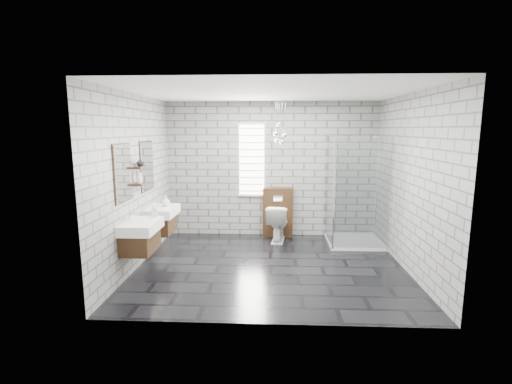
# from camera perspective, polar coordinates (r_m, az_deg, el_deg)

# --- Properties ---
(floor) EXTENTS (4.20, 3.60, 0.02)m
(floor) POSITION_cam_1_polar(r_m,az_deg,el_deg) (6.05, 2.21, -11.37)
(floor) COLOR black
(floor) RESTS_ON ground
(ceiling) EXTENTS (4.20, 3.60, 0.02)m
(ceiling) POSITION_cam_1_polar(r_m,az_deg,el_deg) (5.68, 2.39, 15.19)
(ceiling) COLOR white
(ceiling) RESTS_ON wall_back
(wall_back) EXTENTS (4.20, 0.02, 2.70)m
(wall_back) POSITION_cam_1_polar(r_m,az_deg,el_deg) (7.51, 2.40, 3.44)
(wall_back) COLOR gray
(wall_back) RESTS_ON floor
(wall_front) EXTENTS (4.20, 0.02, 2.70)m
(wall_front) POSITION_cam_1_polar(r_m,az_deg,el_deg) (3.93, 2.11, -2.27)
(wall_front) COLOR gray
(wall_front) RESTS_ON floor
(wall_left) EXTENTS (0.02, 3.60, 2.70)m
(wall_left) POSITION_cam_1_polar(r_m,az_deg,el_deg) (6.10, -17.95, 1.54)
(wall_left) COLOR gray
(wall_left) RESTS_ON floor
(wall_right) EXTENTS (0.02, 3.60, 2.70)m
(wall_right) POSITION_cam_1_polar(r_m,az_deg,el_deg) (6.07, 22.63, 1.23)
(wall_right) COLOR gray
(wall_right) RESTS_ON floor
(vanity_left) EXTENTS (0.47, 0.70, 1.57)m
(vanity_left) POSITION_cam_1_polar(r_m,az_deg,el_deg) (5.63, -17.66, -5.25)
(vanity_left) COLOR #3A2412
(vanity_left) RESTS_ON wall_left
(vanity_right) EXTENTS (0.47, 0.70, 1.57)m
(vanity_right) POSITION_cam_1_polar(r_m,az_deg,el_deg) (6.56, -14.64, -3.03)
(vanity_right) COLOR #3A2412
(vanity_right) RESTS_ON wall_left
(shelf_lower) EXTENTS (0.14, 0.30, 0.03)m
(shelf_lower) POSITION_cam_1_polar(r_m,az_deg,el_deg) (6.03, -17.39, 1.19)
(shelf_lower) COLOR #3A2412
(shelf_lower) RESTS_ON wall_left
(shelf_upper) EXTENTS (0.14, 0.30, 0.03)m
(shelf_upper) POSITION_cam_1_polar(r_m,az_deg,el_deg) (6.00, -17.51, 3.65)
(shelf_upper) COLOR #3A2412
(shelf_upper) RESTS_ON wall_left
(window) EXTENTS (0.56, 0.05, 1.48)m
(window) POSITION_cam_1_polar(r_m,az_deg,el_deg) (7.47, -0.67, 4.96)
(window) COLOR white
(window) RESTS_ON wall_back
(cistern_panel) EXTENTS (0.60, 0.20, 1.00)m
(cistern_panel) POSITION_cam_1_polar(r_m,az_deg,el_deg) (7.54, 3.36, -3.10)
(cistern_panel) COLOR #3A2412
(cistern_panel) RESTS_ON floor
(flush_plate) EXTENTS (0.18, 0.01, 0.12)m
(flush_plate) POSITION_cam_1_polar(r_m,az_deg,el_deg) (7.37, 3.39, -1.00)
(flush_plate) COLOR silver
(flush_plate) RESTS_ON cistern_panel
(shower_enclosure) EXTENTS (1.00, 1.00, 2.03)m
(shower_enclosure) POSITION_cam_1_polar(r_m,az_deg,el_deg) (7.18, 14.41, -4.00)
(shower_enclosure) COLOR white
(shower_enclosure) RESTS_ON floor
(pendant_cluster) EXTENTS (0.27, 0.26, 0.82)m
(pendant_cluster) POSITION_cam_1_polar(r_m,az_deg,el_deg) (7.04, 3.67, 8.83)
(pendant_cluster) COLOR silver
(pendant_cluster) RESTS_ON ceiling
(toilet) EXTENTS (0.48, 0.74, 0.71)m
(toilet) POSITION_cam_1_polar(r_m,az_deg,el_deg) (7.27, 3.37, -4.74)
(toilet) COLOR white
(toilet) RESTS_ON floor
(soap_bottle_a) EXTENTS (0.11, 0.11, 0.19)m
(soap_bottle_a) POSITION_cam_1_polar(r_m,az_deg,el_deg) (5.82, -15.35, -2.76)
(soap_bottle_a) COLOR #B2B2B2
(soap_bottle_a) RESTS_ON vanity_left
(soap_bottle_b) EXTENTS (0.15, 0.15, 0.18)m
(soap_bottle_b) POSITION_cam_1_polar(r_m,az_deg,el_deg) (6.54, -13.72, -1.37)
(soap_bottle_b) COLOR #B2B2B2
(soap_bottle_b) RESTS_ON vanity_right
(soap_bottle_c) EXTENTS (0.11, 0.11, 0.23)m
(soap_bottle_c) POSITION_cam_1_polar(r_m,az_deg,el_deg) (5.95, -17.56, 2.34)
(soap_bottle_c) COLOR #B2B2B2
(soap_bottle_c) RESTS_ON shelf_lower
(vase) EXTENTS (0.14, 0.14, 0.12)m
(vase) POSITION_cam_1_polar(r_m,az_deg,el_deg) (6.01, -17.37, 4.40)
(vase) COLOR #B2B2B2
(vase) RESTS_ON shelf_upper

